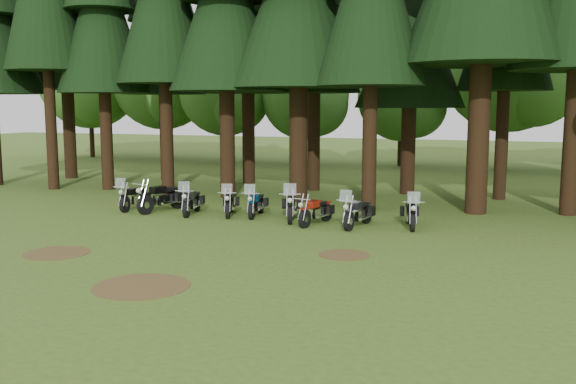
{
  "coord_description": "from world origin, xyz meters",
  "views": [
    {
      "loc": [
        8.9,
        -16.01,
        4.06
      ],
      "look_at": [
        1.23,
        5.0,
        1.0
      ],
      "focal_mm": 40.0,
      "sensor_mm": 36.0,
      "label": 1
    }
  ],
  "objects_px": {
    "motorcycle_0": "(134,198)",
    "motorcycle_5": "(291,207)",
    "motorcycle_1": "(162,198)",
    "motorcycle_6": "(316,212)",
    "motorcycle_8": "(411,214)",
    "motorcycle_4": "(256,204)",
    "motorcycle_7": "(358,214)",
    "motorcycle_2": "(192,202)",
    "motorcycle_3": "(230,204)"
  },
  "relations": [
    {
      "from": "motorcycle_0",
      "to": "motorcycle_5",
      "type": "bearing_deg",
      "value": -5.31
    },
    {
      "from": "motorcycle_1",
      "to": "motorcycle_6",
      "type": "height_order",
      "value": "motorcycle_1"
    },
    {
      "from": "motorcycle_5",
      "to": "motorcycle_8",
      "type": "relative_size",
      "value": 1.07
    },
    {
      "from": "motorcycle_4",
      "to": "motorcycle_6",
      "type": "xyz_separation_m",
      "value": [
        2.55,
        -0.82,
        -0.0
      ]
    },
    {
      "from": "motorcycle_6",
      "to": "motorcycle_7",
      "type": "height_order",
      "value": "motorcycle_7"
    },
    {
      "from": "motorcycle_2",
      "to": "motorcycle_4",
      "type": "xyz_separation_m",
      "value": [
        2.42,
        0.45,
        -0.02
      ]
    },
    {
      "from": "motorcycle_1",
      "to": "motorcycle_0",
      "type": "bearing_deg",
      "value": -166.58
    },
    {
      "from": "motorcycle_2",
      "to": "motorcycle_8",
      "type": "xyz_separation_m",
      "value": [
        8.08,
        0.22,
        -0.01
      ]
    },
    {
      "from": "motorcycle_6",
      "to": "motorcycle_7",
      "type": "xyz_separation_m",
      "value": [
        1.46,
        0.01,
        0.03
      ]
    },
    {
      "from": "motorcycle_0",
      "to": "motorcycle_8",
      "type": "xyz_separation_m",
      "value": [
        10.71,
        0.02,
        -0.0
      ]
    },
    {
      "from": "motorcycle_6",
      "to": "motorcycle_7",
      "type": "distance_m",
      "value": 1.46
    },
    {
      "from": "motorcycle_1",
      "to": "motorcycle_2",
      "type": "distance_m",
      "value": 1.38
    },
    {
      "from": "motorcycle_5",
      "to": "motorcycle_6",
      "type": "distance_m",
      "value": 1.18
    },
    {
      "from": "motorcycle_3",
      "to": "motorcycle_8",
      "type": "relative_size",
      "value": 0.96
    },
    {
      "from": "motorcycle_0",
      "to": "motorcycle_5",
      "type": "xyz_separation_m",
      "value": [
        6.51,
        -0.1,
        0.03
      ]
    },
    {
      "from": "motorcycle_4",
      "to": "motorcycle_3",
      "type": "bearing_deg",
      "value": -179.23
    },
    {
      "from": "motorcycle_2",
      "to": "motorcycle_8",
      "type": "relative_size",
      "value": 1.02
    },
    {
      "from": "motorcycle_2",
      "to": "motorcycle_5",
      "type": "height_order",
      "value": "motorcycle_5"
    },
    {
      "from": "motorcycle_4",
      "to": "motorcycle_7",
      "type": "bearing_deg",
      "value": -20.9
    },
    {
      "from": "motorcycle_3",
      "to": "motorcycle_5",
      "type": "height_order",
      "value": "motorcycle_5"
    },
    {
      "from": "motorcycle_3",
      "to": "motorcycle_4",
      "type": "height_order",
      "value": "motorcycle_4"
    },
    {
      "from": "motorcycle_1",
      "to": "motorcycle_5",
      "type": "relative_size",
      "value": 1.06
    },
    {
      "from": "motorcycle_3",
      "to": "motorcycle_0",
      "type": "bearing_deg",
      "value": 161.21
    },
    {
      "from": "motorcycle_5",
      "to": "motorcycle_7",
      "type": "xyz_separation_m",
      "value": [
        2.54,
        -0.46,
        -0.02
      ]
    },
    {
      "from": "motorcycle_4",
      "to": "motorcycle_6",
      "type": "distance_m",
      "value": 2.68
    },
    {
      "from": "motorcycle_1",
      "to": "motorcycle_2",
      "type": "xyz_separation_m",
      "value": [
        1.37,
        -0.18,
        -0.05
      ]
    },
    {
      "from": "motorcycle_5",
      "to": "motorcycle_8",
      "type": "bearing_deg",
      "value": -16.27
    },
    {
      "from": "motorcycle_1",
      "to": "motorcycle_7",
      "type": "relative_size",
      "value": 1.09
    },
    {
      "from": "motorcycle_5",
      "to": "motorcycle_8",
      "type": "distance_m",
      "value": 4.2
    },
    {
      "from": "motorcycle_7",
      "to": "motorcycle_0",
      "type": "bearing_deg",
      "value": -174.72
    },
    {
      "from": "motorcycle_8",
      "to": "motorcycle_1",
      "type": "bearing_deg",
      "value": 166.47
    },
    {
      "from": "motorcycle_0",
      "to": "motorcycle_5",
      "type": "relative_size",
      "value": 0.95
    },
    {
      "from": "motorcycle_5",
      "to": "motorcycle_7",
      "type": "distance_m",
      "value": 2.58
    },
    {
      "from": "motorcycle_6",
      "to": "motorcycle_4",
      "type": "bearing_deg",
      "value": 174.69
    },
    {
      "from": "motorcycle_8",
      "to": "motorcycle_0",
      "type": "bearing_deg",
      "value": 166.33
    },
    {
      "from": "motorcycle_2",
      "to": "motorcycle_6",
      "type": "bearing_deg",
      "value": -17.76
    },
    {
      "from": "motorcycle_1",
      "to": "motorcycle_6",
      "type": "bearing_deg",
      "value": 9.33
    },
    {
      "from": "motorcycle_6",
      "to": "motorcycle_8",
      "type": "height_order",
      "value": "motorcycle_8"
    },
    {
      "from": "motorcycle_5",
      "to": "motorcycle_7",
      "type": "height_order",
      "value": "motorcycle_5"
    },
    {
      "from": "motorcycle_6",
      "to": "motorcycle_3",
      "type": "bearing_deg",
      "value": -177.77
    },
    {
      "from": "motorcycle_0",
      "to": "motorcycle_4",
      "type": "height_order",
      "value": "motorcycle_0"
    },
    {
      "from": "motorcycle_2",
      "to": "motorcycle_6",
      "type": "relative_size",
      "value": 1.04
    },
    {
      "from": "motorcycle_0",
      "to": "motorcycle_4",
      "type": "distance_m",
      "value": 5.05
    },
    {
      "from": "motorcycle_5",
      "to": "motorcycle_1",
      "type": "bearing_deg",
      "value": 161.11
    },
    {
      "from": "motorcycle_2",
      "to": "motorcycle_3",
      "type": "height_order",
      "value": "motorcycle_2"
    },
    {
      "from": "motorcycle_7",
      "to": "motorcycle_4",
      "type": "bearing_deg",
      "value": 177.45
    },
    {
      "from": "motorcycle_0",
      "to": "motorcycle_3",
      "type": "bearing_deg",
      "value": -3.45
    },
    {
      "from": "motorcycle_2",
      "to": "motorcycle_5",
      "type": "relative_size",
      "value": 0.95
    },
    {
      "from": "motorcycle_4",
      "to": "motorcycle_8",
      "type": "xyz_separation_m",
      "value": [
        5.67,
        -0.22,
        0.01
      ]
    },
    {
      "from": "motorcycle_1",
      "to": "motorcycle_4",
      "type": "bearing_deg",
      "value": 18.35
    }
  ]
}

